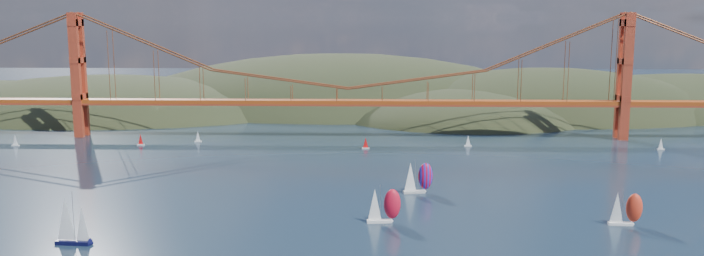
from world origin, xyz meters
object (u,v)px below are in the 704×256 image
Objects in this scene: sloop_navy at (71,221)px; racer_0 at (383,205)px; racer_1 at (625,208)px; racer_rwb at (418,177)px.

sloop_navy is 75.92m from racer_0.
racer_1 is at bearing 12.10° from sloop_navy.
racer_rwb reaches higher than racer_1.
racer_rwb is at bearing 152.51° from racer_1.
racer_1 is 59.88m from racer_rwb.
racer_0 is (73.34, 19.59, -0.86)m from sloop_navy.
racer_0 is at bearing -176.30° from racer_1.
racer_1 is (135.29, 19.25, -1.13)m from sloop_navy.
racer_1 is at bearing -42.69° from racer_rwb.
racer_rwb is at bearing 64.77° from racer_0.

